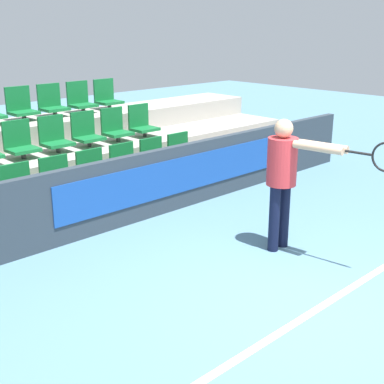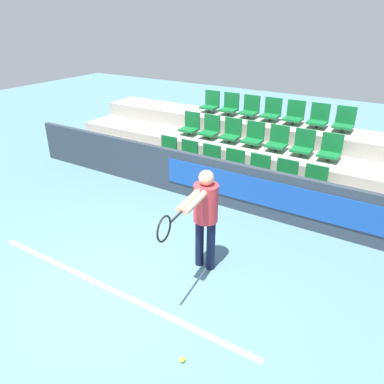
{
  "view_description": "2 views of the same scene",
  "coord_description": "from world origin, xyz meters",
  "px_view_note": "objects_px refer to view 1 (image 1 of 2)",
  "views": [
    {
      "loc": [
        -4.12,
        -2.37,
        2.68
      ],
      "look_at": [
        0.01,
        1.93,
        0.77
      ],
      "focal_mm": 50.0,
      "sensor_mm": 36.0,
      "label": 1
    },
    {
      "loc": [
        3.21,
        -2.83,
        3.58
      ],
      "look_at": [
        0.35,
        1.74,
        0.96
      ],
      "focal_mm": 35.0,
      "sensor_mm": 36.0,
      "label": 2
    }
  ],
  "objects_px": {
    "stadium_chair_2": "(58,180)",
    "stadium_chair_18": "(52,103)",
    "stadium_chair_12": "(115,127)",
    "stadium_chair_20": "(107,97)",
    "stadium_chair_11": "(86,132)",
    "stadium_chair_1": "(19,189)",
    "stadium_chair_6": "(182,153)",
    "stadium_chair_10": "(55,137)",
    "stadium_chair_3": "(93,173)",
    "tennis_player": "(286,171)",
    "stadium_chair_17": "(21,107)",
    "stadium_chair_9": "(20,143)",
    "stadium_chair_13": "(142,123)",
    "stadium_chair_5": "(155,159)",
    "stadium_chair_4": "(126,165)",
    "stadium_chair_19": "(80,100)"
  },
  "relations": [
    {
      "from": "stadium_chair_2",
      "to": "stadium_chair_18",
      "type": "relative_size",
      "value": 1.0
    },
    {
      "from": "stadium_chair_12",
      "to": "stadium_chair_20",
      "type": "height_order",
      "value": "stadium_chair_20"
    },
    {
      "from": "stadium_chair_11",
      "to": "stadium_chair_12",
      "type": "xyz_separation_m",
      "value": [
        0.58,
        0.0,
        0.0
      ]
    },
    {
      "from": "stadium_chair_1",
      "to": "stadium_chair_6",
      "type": "distance_m",
      "value": 2.89
    },
    {
      "from": "stadium_chair_10",
      "to": "stadium_chair_20",
      "type": "bearing_deg",
      "value": 30.8
    },
    {
      "from": "stadium_chair_3",
      "to": "tennis_player",
      "type": "bearing_deg",
      "value": -72.28
    },
    {
      "from": "stadium_chair_11",
      "to": "stadium_chair_17",
      "type": "xyz_separation_m",
      "value": [
        -0.58,
        1.03,
        0.36
      ]
    },
    {
      "from": "stadium_chair_11",
      "to": "stadium_chair_18",
      "type": "relative_size",
      "value": 1.0
    },
    {
      "from": "stadium_chair_11",
      "to": "stadium_chair_17",
      "type": "height_order",
      "value": "stadium_chair_17"
    },
    {
      "from": "stadium_chair_9",
      "to": "stadium_chair_12",
      "type": "xyz_separation_m",
      "value": [
        1.73,
        0.0,
        0.0
      ]
    },
    {
      "from": "stadium_chair_1",
      "to": "stadium_chair_18",
      "type": "height_order",
      "value": "stadium_chair_18"
    },
    {
      "from": "stadium_chair_3",
      "to": "stadium_chair_11",
      "type": "xyz_separation_m",
      "value": [
        0.58,
        1.03,
        0.36
      ]
    },
    {
      "from": "stadium_chair_12",
      "to": "tennis_player",
      "type": "relative_size",
      "value": 0.35
    },
    {
      "from": "stadium_chair_3",
      "to": "stadium_chair_6",
      "type": "relative_size",
      "value": 1.0
    },
    {
      "from": "stadium_chair_1",
      "to": "stadium_chair_13",
      "type": "relative_size",
      "value": 1.0
    },
    {
      "from": "stadium_chair_3",
      "to": "stadium_chair_17",
      "type": "xyz_separation_m",
      "value": [
        0.0,
        2.07,
        0.73
      ]
    },
    {
      "from": "stadium_chair_9",
      "to": "stadium_chair_12",
      "type": "distance_m",
      "value": 1.73
    },
    {
      "from": "stadium_chair_18",
      "to": "stadium_chair_20",
      "type": "distance_m",
      "value": 1.16
    },
    {
      "from": "stadium_chair_1",
      "to": "stadium_chair_6",
      "type": "bearing_deg",
      "value": 0.0
    },
    {
      "from": "stadium_chair_6",
      "to": "stadium_chair_11",
      "type": "distance_m",
      "value": 1.59
    },
    {
      "from": "stadium_chair_18",
      "to": "stadium_chair_20",
      "type": "xyz_separation_m",
      "value": [
        1.16,
        0.0,
        0.0
      ]
    },
    {
      "from": "stadium_chair_9",
      "to": "tennis_player",
      "type": "distance_m",
      "value": 4.05
    },
    {
      "from": "stadium_chair_5",
      "to": "stadium_chair_6",
      "type": "distance_m",
      "value": 0.58
    },
    {
      "from": "stadium_chair_13",
      "to": "stadium_chair_18",
      "type": "relative_size",
      "value": 1.0
    },
    {
      "from": "stadium_chair_4",
      "to": "stadium_chair_12",
      "type": "bearing_deg",
      "value": 60.78
    },
    {
      "from": "stadium_chair_17",
      "to": "tennis_player",
      "type": "xyz_separation_m",
      "value": [
        0.88,
        -4.81,
        -0.32
      ]
    },
    {
      "from": "stadium_chair_3",
      "to": "stadium_chair_9",
      "type": "xyz_separation_m",
      "value": [
        -0.58,
        1.03,
        0.36
      ]
    },
    {
      "from": "stadium_chair_17",
      "to": "stadium_chair_19",
      "type": "distance_m",
      "value": 1.16
    },
    {
      "from": "stadium_chair_6",
      "to": "stadium_chair_11",
      "type": "bearing_deg",
      "value": 138.2
    },
    {
      "from": "stadium_chair_17",
      "to": "stadium_chair_4",
      "type": "bearing_deg",
      "value": -74.38
    },
    {
      "from": "stadium_chair_4",
      "to": "stadium_chair_20",
      "type": "distance_m",
      "value": 2.48
    },
    {
      "from": "stadium_chair_17",
      "to": "stadium_chair_10",
      "type": "bearing_deg",
      "value": -90.0
    },
    {
      "from": "stadium_chair_4",
      "to": "stadium_chair_10",
      "type": "xyz_separation_m",
      "value": [
        -0.58,
        1.03,
        0.36
      ]
    },
    {
      "from": "stadium_chair_18",
      "to": "stadium_chair_1",
      "type": "bearing_deg",
      "value": -129.99
    },
    {
      "from": "stadium_chair_12",
      "to": "stadium_chair_17",
      "type": "bearing_deg",
      "value": 138.2
    },
    {
      "from": "stadium_chair_5",
      "to": "stadium_chair_9",
      "type": "distance_m",
      "value": 2.05
    },
    {
      "from": "stadium_chair_19",
      "to": "stadium_chair_20",
      "type": "distance_m",
      "value": 0.58
    },
    {
      "from": "stadium_chair_6",
      "to": "stadium_chair_13",
      "type": "relative_size",
      "value": 1.0
    },
    {
      "from": "stadium_chair_9",
      "to": "stadium_chair_10",
      "type": "distance_m",
      "value": 0.58
    },
    {
      "from": "stadium_chair_18",
      "to": "stadium_chair_9",
      "type": "bearing_deg",
      "value": -138.2
    },
    {
      "from": "stadium_chair_4",
      "to": "stadium_chair_6",
      "type": "height_order",
      "value": "same"
    },
    {
      "from": "stadium_chair_9",
      "to": "stadium_chair_19",
      "type": "xyz_separation_m",
      "value": [
        1.73,
        1.03,
        0.36
      ]
    },
    {
      "from": "stadium_chair_5",
      "to": "stadium_chair_13",
      "type": "bearing_deg",
      "value": 60.78
    },
    {
      "from": "stadium_chair_5",
      "to": "stadium_chair_12",
      "type": "xyz_separation_m",
      "value": [
        0.0,
        1.03,
        0.36
      ]
    },
    {
      "from": "stadium_chair_4",
      "to": "stadium_chair_12",
      "type": "height_order",
      "value": "stadium_chair_12"
    },
    {
      "from": "stadium_chair_17",
      "to": "stadium_chair_18",
      "type": "xyz_separation_m",
      "value": [
        0.58,
        0.0,
        0.0
      ]
    },
    {
      "from": "stadium_chair_11",
      "to": "tennis_player",
      "type": "xyz_separation_m",
      "value": [
        0.3,
        -3.78,
        0.05
      ]
    },
    {
      "from": "stadium_chair_2",
      "to": "stadium_chair_5",
      "type": "xyz_separation_m",
      "value": [
        1.73,
        0.0,
        0.0
      ]
    },
    {
      "from": "stadium_chair_17",
      "to": "stadium_chair_19",
      "type": "height_order",
      "value": "same"
    },
    {
      "from": "stadium_chair_6",
      "to": "stadium_chair_4",
      "type": "bearing_deg",
      "value": 180.0
    }
  ]
}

